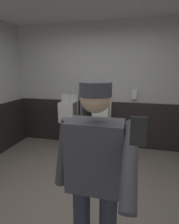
{
  "coord_description": "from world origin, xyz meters",
  "views": [
    {
      "loc": [
        0.6,
        -1.82,
        1.69
      ],
      "look_at": [
        0.19,
        -0.06,
        1.25
      ],
      "focal_mm": 27.83,
      "sensor_mm": 36.0,
      "label": 1
    }
  ],
  "objects_px": {
    "urinal_left": "(68,112)",
    "urinal_middle": "(101,113)",
    "person": "(95,172)",
    "soap_dispenser": "(134,94)",
    "cell_phone": "(138,131)"
  },
  "relations": [
    {
      "from": "urinal_middle",
      "to": "person",
      "type": "relative_size",
      "value": 0.77
    },
    {
      "from": "cell_phone",
      "to": "urinal_middle",
      "type": "bearing_deg",
      "value": 101.18
    },
    {
      "from": "person",
      "to": "cell_phone",
      "type": "relative_size",
      "value": 14.63
    },
    {
      "from": "urinal_middle",
      "to": "person",
      "type": "bearing_deg",
      "value": -81.57
    },
    {
      "from": "urinal_left",
      "to": "person",
      "type": "bearing_deg",
      "value": -65.47
    },
    {
      "from": "urinal_left",
      "to": "soap_dispenser",
      "type": "distance_m",
      "value": 1.48
    },
    {
      "from": "urinal_left",
      "to": "urinal_middle",
      "type": "height_order",
      "value": "same"
    },
    {
      "from": "urinal_left",
      "to": "urinal_middle",
      "type": "xyz_separation_m",
      "value": [
        0.75,
        0.0,
        0.0
      ]
    },
    {
      "from": "urinal_left",
      "to": "person",
      "type": "distance_m",
      "value": 2.68
    },
    {
      "from": "urinal_middle",
      "to": "cell_phone",
      "type": "distance_m",
      "value": 3.08
    },
    {
      "from": "urinal_left",
      "to": "urinal_middle",
      "type": "bearing_deg",
      "value": 0.0
    },
    {
      "from": "urinal_middle",
      "to": "person",
      "type": "xyz_separation_m",
      "value": [
        0.36,
        -2.43,
        0.16
      ]
    },
    {
      "from": "urinal_left",
      "to": "soap_dispenser",
      "type": "relative_size",
      "value": 6.89
    },
    {
      "from": "cell_phone",
      "to": "urinal_left",
      "type": "bearing_deg",
      "value": 114.24
    },
    {
      "from": "person",
      "to": "soap_dispenser",
      "type": "relative_size",
      "value": 8.94
    }
  ]
}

